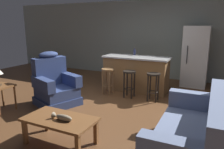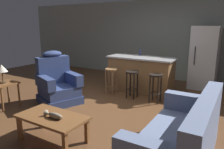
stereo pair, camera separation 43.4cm
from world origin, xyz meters
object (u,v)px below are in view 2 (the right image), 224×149
at_px(fish_figurine, 54,115).
at_px(bar_stool_right, 156,83).
at_px(couch, 181,140).
at_px(bar_stool_middle, 132,79).
at_px(table_lamp, 2,69).
at_px(coffee_table, 52,119).
at_px(refrigerator, 204,58).
at_px(bottle_tall_green, 140,53).
at_px(end_table, 4,87).
at_px(kitchen_island, 141,74).
at_px(recliner_near_lamp, 58,85).
at_px(bar_stool_left, 111,76).

relative_size(fish_figurine, bar_stool_right, 0.50).
xyz_separation_m(fish_figurine, couch, (1.79, 0.51, -0.12)).
relative_size(fish_figurine, bar_stool_middle, 0.50).
relative_size(fish_figurine, table_lamp, 0.83).
distance_m(coffee_table, couch, 1.92).
distance_m(bar_stool_right, refrigerator, 2.01).
relative_size(couch, bottle_tall_green, 9.49).
bearing_deg(end_table, kitchen_island, 52.58).
bearing_deg(refrigerator, end_table, -131.58).
bearing_deg(table_lamp, bottle_tall_green, 57.19).
bearing_deg(bottle_tall_green, refrigerator, 32.18).
bearing_deg(recliner_near_lamp, couch, 5.62).
bearing_deg(fish_figurine, end_table, 165.92).
relative_size(coffee_table, recliner_near_lamp, 0.92).
distance_m(couch, refrigerator, 3.94).
xyz_separation_m(kitchen_island, refrigerator, (1.39, 1.20, 0.40)).
bearing_deg(kitchen_island, coffee_table, -91.19).
bearing_deg(bar_stool_left, kitchen_island, 48.77).
bearing_deg(recliner_near_lamp, bar_stool_middle, 62.28).
bearing_deg(refrigerator, couch, -83.99).
height_order(kitchen_island, bar_stool_middle, kitchen_island).
xyz_separation_m(bar_stool_middle, bar_stool_right, (0.61, 0.00, 0.00)).
xyz_separation_m(fish_figurine, refrigerator, (1.38, 4.39, 0.42)).
relative_size(bar_stool_left, bar_stool_right, 1.00).
xyz_separation_m(coffee_table, refrigerator, (1.46, 4.35, 0.52)).
bearing_deg(bar_stool_right, table_lamp, -142.62).
bearing_deg(couch, bar_stool_left, -41.89).
xyz_separation_m(fish_figurine, bar_stool_right, (0.65, 2.56, 0.01)).
height_order(fish_figurine, bar_stool_middle, bar_stool_middle).
xyz_separation_m(bar_stool_right, refrigerator, (0.72, 1.83, 0.41)).
relative_size(couch, recliner_near_lamp, 1.59).
bearing_deg(table_lamp, end_table, 121.90).
xyz_separation_m(fish_figurine, end_table, (-2.06, 0.52, -0.00)).
bearing_deg(fish_figurine, bar_stool_middle, 89.02).
xyz_separation_m(couch, bar_stool_left, (-2.35, 2.05, 0.13)).
height_order(bar_stool_middle, bottle_tall_green, bottle_tall_green).
xyz_separation_m(table_lamp, kitchen_island, (2.03, 2.69, -0.39)).
distance_m(coffee_table, bar_stool_right, 2.62).
distance_m(bar_stool_left, bottle_tall_green, 1.11).
bearing_deg(couch, kitchen_island, -56.93).
bearing_deg(bottle_tall_green, recliner_near_lamp, -119.49).
bearing_deg(kitchen_island, end_table, -127.42).
height_order(end_table, bar_stool_middle, bar_stool_middle).
distance_m(couch, end_table, 3.84).
bearing_deg(coffee_table, bar_stool_middle, 87.19).
bearing_deg(bottle_tall_green, fish_figurine, -87.38).
bearing_deg(bar_stool_right, bar_stool_middle, 180.00).
bearing_deg(bar_stool_middle, end_table, -135.85).
distance_m(fish_figurine, refrigerator, 4.62).
height_order(coffee_table, bar_stool_left, bar_stool_left).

